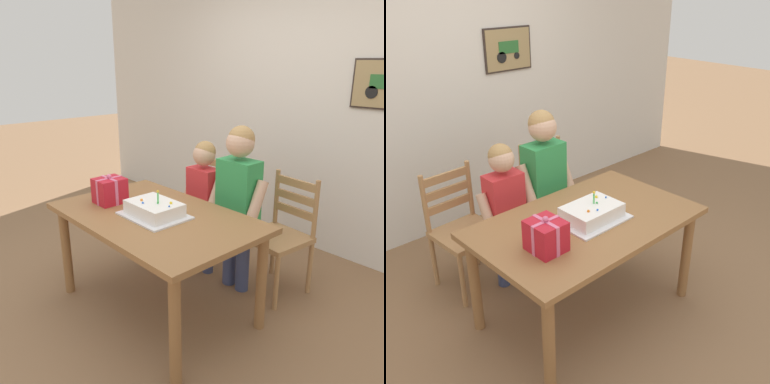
# 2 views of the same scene
# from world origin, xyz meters

# --- Properties ---
(ground_plane) EXTENTS (20.00, 20.00, 0.00)m
(ground_plane) POSITION_xyz_m (0.00, 0.00, 0.00)
(ground_plane) COLOR #846042
(back_wall) EXTENTS (6.40, 0.11, 2.60)m
(back_wall) POSITION_xyz_m (0.00, 1.79, 1.30)
(back_wall) COLOR silver
(back_wall) RESTS_ON ground
(dining_table) EXTENTS (1.45, 0.91, 0.74)m
(dining_table) POSITION_xyz_m (0.00, 0.00, 0.64)
(dining_table) COLOR olive
(dining_table) RESTS_ON ground
(birthday_cake) EXTENTS (0.44, 0.34, 0.19)m
(birthday_cake) POSITION_xyz_m (0.02, -0.02, 0.79)
(birthday_cake) COLOR silver
(birthday_cake) RESTS_ON dining_table
(gift_box_red_large) EXTENTS (0.19, 0.21, 0.22)m
(gift_box_red_large) POSITION_xyz_m (-0.42, -0.09, 0.83)
(gift_box_red_large) COLOR red
(gift_box_red_large) RESTS_ON dining_table
(chair_left) EXTENTS (0.44, 0.44, 0.92)m
(chair_left) POSITION_xyz_m (-0.43, 0.87, 0.47)
(chair_left) COLOR #A87A4C
(chair_left) RESTS_ON ground
(chair_right) EXTENTS (0.46, 0.46, 0.92)m
(chair_right) POSITION_xyz_m (0.43, 0.87, 0.47)
(chair_right) COLOR #A87A4C
(chair_right) RESTS_ON ground
(child_older) EXTENTS (0.47, 0.27, 1.30)m
(child_older) POSITION_xyz_m (0.18, 0.65, 0.79)
(child_older) COLOR #38426B
(child_older) RESTS_ON ground
(child_younger) EXTENTS (0.41, 0.24, 1.14)m
(child_younger) POSITION_xyz_m (-0.19, 0.65, 0.69)
(child_younger) COLOR #38426B
(child_younger) RESTS_ON ground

